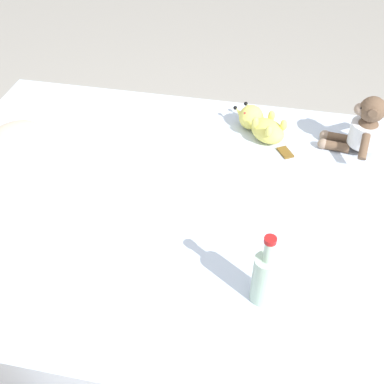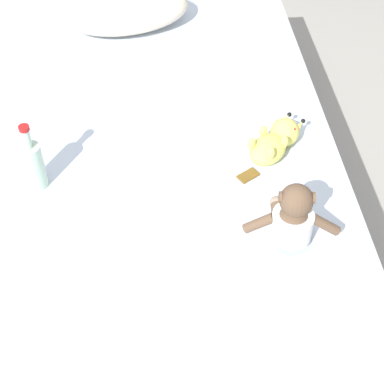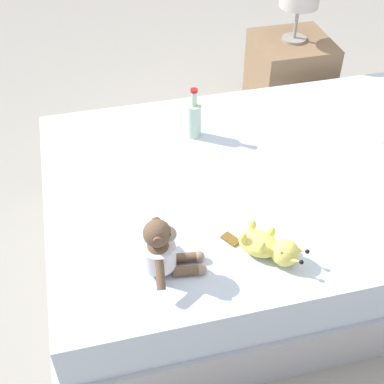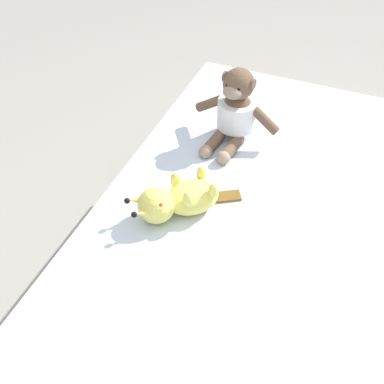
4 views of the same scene
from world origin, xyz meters
name	(u,v)px [view 2 (image 2 of 4)]	position (x,y,z in m)	size (l,w,h in m)	color
ground_plane	(147,210)	(0.00, 0.00, 0.00)	(16.00, 16.00, 0.00)	#9E998E
bed	(144,171)	(0.00, 0.00, 0.23)	(1.39, 2.01, 0.46)	#B2B2B7
pillow	(126,11)	(-0.03, 0.66, 0.54)	(0.58, 0.38, 0.16)	beige
plush_monkey	(292,219)	(0.42, -0.57, 0.56)	(0.29, 0.24, 0.24)	brown
plush_yellow_creature	(275,142)	(0.45, -0.19, 0.51)	(0.27, 0.27, 0.10)	#EAE066
glass_bottle	(33,164)	(-0.34, -0.27, 0.55)	(0.07, 0.07, 0.25)	#B2D1B7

